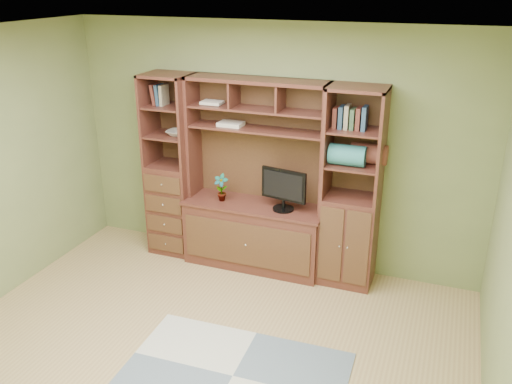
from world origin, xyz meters
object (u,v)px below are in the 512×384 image
at_px(center_hutch, 254,178).
at_px(right_tower, 352,189).
at_px(left_tower, 172,166).
at_px(monitor, 284,182).

xyz_separation_m(center_hutch, right_tower, (1.02, 0.04, 0.00)).
distance_m(center_hutch, right_tower, 1.03).
bearing_deg(center_hutch, left_tower, 177.71).
distance_m(left_tower, right_tower, 2.02).
bearing_deg(left_tower, monitor, -3.21).
distance_m(center_hutch, monitor, 0.34).
relative_size(center_hutch, monitor, 3.36).
bearing_deg(right_tower, center_hutch, -177.77).
relative_size(center_hutch, left_tower, 1.00).
height_order(center_hutch, monitor, center_hutch).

